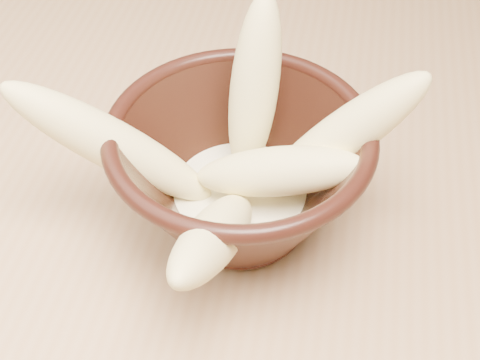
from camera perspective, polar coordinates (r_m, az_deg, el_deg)
table at (r=0.62m, az=3.85°, el=-6.01°), size 1.20×0.80×0.75m
bowl at (r=0.49m, az=0.00°, el=0.73°), size 0.19×0.19×0.10m
milk_puddle at (r=0.51m, az=0.00°, el=-1.30°), size 0.11×0.11×0.01m
banana_upright at (r=0.49m, az=1.23°, el=7.85°), size 0.05×0.08×0.14m
banana_left at (r=0.48m, az=-10.82°, el=2.99°), size 0.16×0.05×0.13m
banana_right at (r=0.47m, az=8.63°, el=3.61°), size 0.13×0.06×0.13m
banana_across at (r=0.47m, az=3.23°, el=0.74°), size 0.13×0.04×0.07m
banana_front at (r=0.43m, az=-2.23°, el=-4.85°), size 0.05×0.15×0.10m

